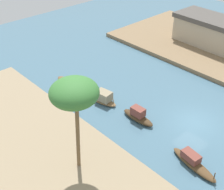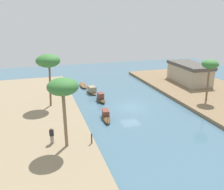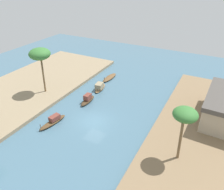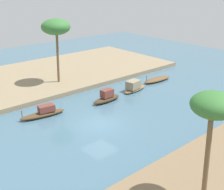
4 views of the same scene
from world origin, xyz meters
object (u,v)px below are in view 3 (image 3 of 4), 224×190
Objects in this scene: sampan_downstream_large at (88,99)px; sampan_with_tall_canopy at (100,87)px; palm_tree_left_near at (40,54)px; sampan_with_red_awning at (53,121)px; riverside_building at (224,107)px; sampan_upstream_small at (110,77)px; palm_tree_right_tall at (185,116)px.

sampan_downstream_large is 0.91× the size of sampan_with_tall_canopy.
sampan_with_red_awning is at bearing 48.64° from palm_tree_left_near.
riverside_building is at bearing 128.03° from sampan_with_red_awning.
sampan_upstream_small is 4.61m from sampan_with_tall_canopy.
palm_tree_right_tall is at bearing 78.53° from palm_tree_left_near.
palm_tree_left_near is 26.58m from riverside_building.
palm_tree_left_near is (-5.57, -6.33, 6.35)m from sampan_with_red_awning.
sampan_downstream_large is 0.47× the size of palm_tree_left_near.
sampan_downstream_large is at bearing -3.39° from sampan_with_tall_canopy.
palm_tree_right_tall is at bearing -18.08° from riverside_building.
palm_tree_right_tall is 0.63× the size of riverside_building.
palm_tree_left_near is 22.63m from palm_tree_right_tall.
palm_tree_right_tall is (9.84, 15.23, 5.27)m from sampan_with_tall_canopy.
sampan_with_red_awning reaches higher than sampan_upstream_small.
sampan_with_red_awning is 16.76m from palm_tree_right_tall.
palm_tree_right_tall is at bearing 49.28° from sampan_upstream_small.
sampan_downstream_large reaches higher than sampan_with_tall_canopy.
palm_tree_left_near is at bearing -101.47° from palm_tree_right_tall.
sampan_upstream_small is 22.09m from palm_tree_right_tall.
sampan_upstream_small is at bearing -171.11° from sampan_with_red_awning.
sampan_with_red_awning is at bearing -86.11° from palm_tree_right_tall.
sampan_upstream_small is (-8.91, -1.03, -0.23)m from sampan_downstream_large.
sampan_downstream_large is 16.64m from palm_tree_right_tall.
sampan_with_tall_canopy is (4.57, 0.58, 0.25)m from sampan_upstream_small.
riverside_building is (0.16, 18.76, 1.82)m from sampan_with_tall_canopy.
riverside_building is (-10.76, 19.36, 1.94)m from sampan_with_red_awning.
sampan_with_tall_canopy is at bearing -88.53° from riverside_building.
riverside_building is (-4.18, 18.31, 1.84)m from sampan_downstream_large.
sampan_with_tall_canopy is (-4.34, -0.44, 0.02)m from sampan_downstream_large.
sampan_with_red_awning is 0.70× the size of palm_tree_right_tall.
sampan_downstream_large reaches higher than sampan_upstream_small.
palm_tree_right_tall is at bearing 47.88° from sampan_with_tall_canopy.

